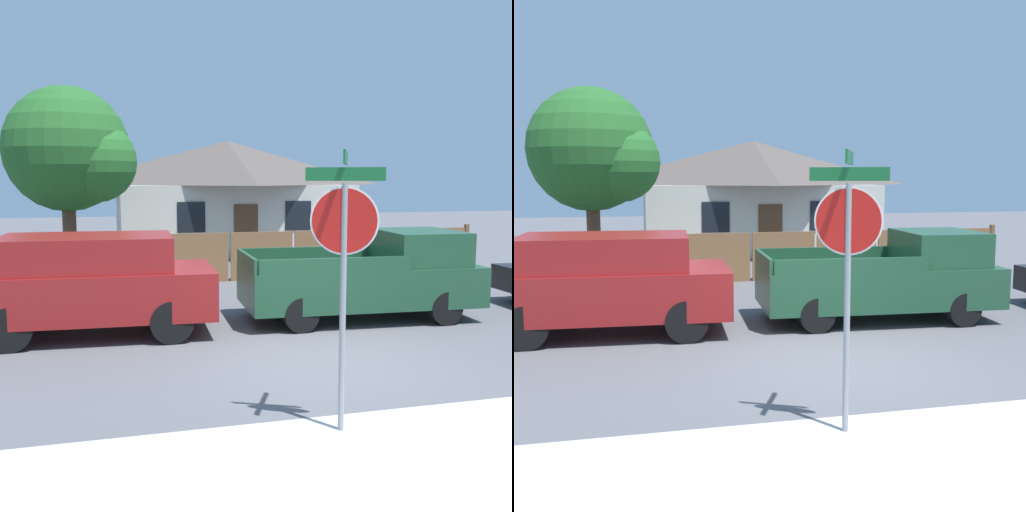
# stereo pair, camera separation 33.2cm
# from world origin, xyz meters

# --- Properties ---
(ground_plane) EXTENTS (80.00, 80.00, 0.00)m
(ground_plane) POSITION_xyz_m (0.00, 0.00, 0.00)
(ground_plane) COLOR #56565B
(sidewalk_strip) EXTENTS (36.00, 3.20, 0.01)m
(sidewalk_strip) POSITION_xyz_m (0.00, -3.60, 0.00)
(sidewalk_strip) COLOR beige
(sidewalk_strip) RESTS_ON ground
(wooden_fence) EXTENTS (13.56, 0.12, 1.50)m
(wooden_fence) POSITION_xyz_m (1.12, 7.99, 0.70)
(wooden_fence) COLOR brown
(wooden_fence) RESTS_ON ground
(house) EXTENTS (9.68, 7.13, 4.49)m
(house) POSITION_xyz_m (1.79, 16.02, 2.33)
(house) COLOR beige
(house) RESTS_ON ground
(oak_tree) EXTENTS (3.80, 3.62, 5.59)m
(oak_tree) POSITION_xyz_m (-4.10, 9.74, 3.68)
(oak_tree) COLOR brown
(oak_tree) RESTS_ON ground
(red_suv) EXTENTS (4.50, 2.26, 1.88)m
(red_suv) POSITION_xyz_m (-3.54, 2.78, 1.02)
(red_suv) COLOR maroon
(red_suv) RESTS_ON ground
(orange_pickup) EXTENTS (4.94, 2.25, 1.83)m
(orange_pickup) POSITION_xyz_m (2.05, 2.76, 0.87)
(orange_pickup) COLOR #1E472D
(orange_pickup) RESTS_ON ground
(stop_sign) EXTENTS (0.81, 0.73, 3.22)m
(stop_sign) POSITION_xyz_m (-0.72, -2.42, 2.18)
(stop_sign) COLOR gray
(stop_sign) RESTS_ON ground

